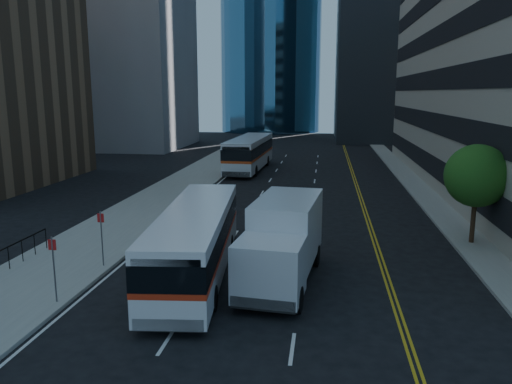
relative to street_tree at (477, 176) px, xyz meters
The scene contains 8 objects.
ground 12.58m from the street_tree, 138.37° to the right, with size 160.00×160.00×0.00m, color black.
sidewalk_west 26.11m from the street_tree, 138.92° to the left, with size 5.00×90.00×0.15m, color gray.
sidewalk_east 17.37m from the street_tree, 90.00° to the left, with size 2.00×90.00×0.15m, color gray.
midrise_west 59.14m from the street_tree, 130.06° to the left, with size 18.00×18.00×35.00m, color gray.
street_tree is the anchor object (origin of this frame).
bus_front 14.61m from the street_tree, 153.98° to the right, with size 3.61×11.72×2.97m.
bus_rear 28.19m from the street_tree, 122.83° to the left, with size 3.31×13.00×3.33m.
box_truck 11.49m from the street_tree, 144.93° to the right, with size 3.17×7.32×3.40m.
Camera 1 is at (1.33, -18.19, 7.77)m, focal length 35.00 mm.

